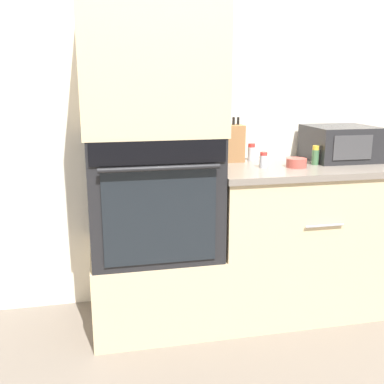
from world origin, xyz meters
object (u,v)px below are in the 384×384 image
(wall_oven, at_px, (153,193))
(knife_block, at_px, (233,143))
(microwave, at_px, (340,143))
(condiment_jar_near, at_px, (315,155))
(condiment_jar_mid, at_px, (263,160))
(bowl, at_px, (296,163))
(condiment_jar_far, at_px, (251,152))

(wall_oven, height_order, knife_block, knife_block)
(wall_oven, relative_size, microwave, 1.75)
(condiment_jar_near, bearing_deg, condiment_jar_mid, -175.67)
(knife_block, distance_m, condiment_jar_near, 0.49)
(bowl, height_order, condiment_jar_near, condiment_jar_near)
(microwave, height_order, bowl, microwave)
(microwave, distance_m, condiment_jar_far, 0.55)
(microwave, xyz_separation_m, condiment_jar_near, (-0.22, -0.12, -0.05))
(wall_oven, distance_m, condiment_jar_mid, 0.65)
(wall_oven, distance_m, bowl, 0.83)
(microwave, height_order, knife_block, knife_block)
(microwave, xyz_separation_m, knife_block, (-0.65, 0.10, 0.01))
(microwave, xyz_separation_m, condiment_jar_far, (-0.53, 0.10, -0.05))
(microwave, bearing_deg, condiment_jar_near, -152.05)
(knife_block, xyz_separation_m, condiment_jar_far, (0.12, 0.00, -0.06))
(knife_block, bearing_deg, condiment_jar_mid, -66.34)
(bowl, bearing_deg, condiment_jar_mid, 171.83)
(microwave, relative_size, condiment_jar_near, 3.52)
(microwave, relative_size, bowl, 3.43)
(knife_block, bearing_deg, bowl, -42.41)
(microwave, distance_m, bowl, 0.41)
(microwave, distance_m, condiment_jar_near, 0.25)
(wall_oven, height_order, bowl, wall_oven)
(condiment_jar_near, bearing_deg, microwave, 27.95)
(wall_oven, distance_m, condiment_jar_far, 0.69)
(condiment_jar_mid, bearing_deg, knife_block, 113.66)
(wall_oven, relative_size, condiment_jar_far, 6.58)
(condiment_jar_far, bearing_deg, condiment_jar_near, -34.84)
(condiment_jar_near, height_order, condiment_jar_far, condiment_jar_near)
(condiment_jar_mid, distance_m, condiment_jar_far, 0.24)
(knife_block, distance_m, bowl, 0.41)
(wall_oven, height_order, microwave, microwave)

